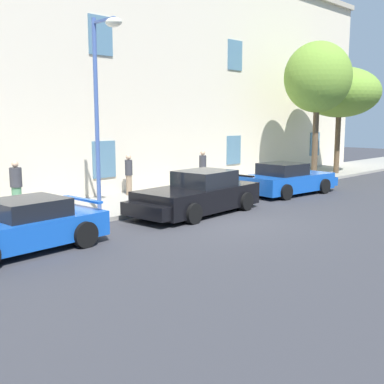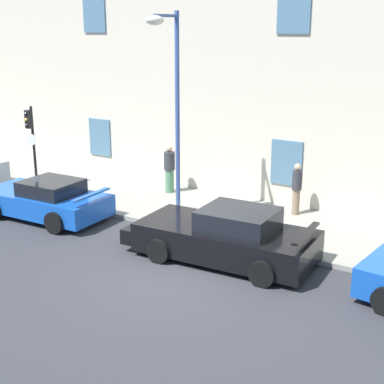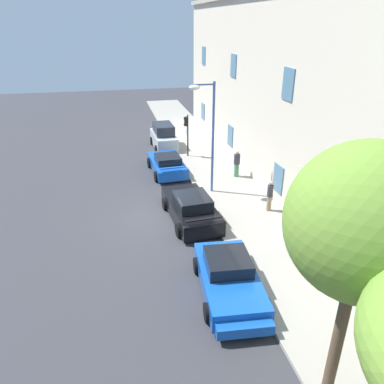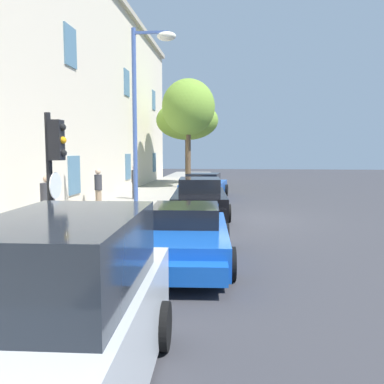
% 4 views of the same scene
% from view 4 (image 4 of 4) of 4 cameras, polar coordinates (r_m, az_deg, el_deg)
% --- Properties ---
extents(ground_plane, '(80.00, 80.00, 0.00)m').
position_cam_4_polar(ground_plane, '(15.29, 6.55, -3.73)').
color(ground_plane, '#333338').
extents(sidewalk, '(60.00, 3.90, 0.14)m').
position_cam_4_polar(sidewalk, '(15.83, -9.79, -3.19)').
color(sidewalk, gray).
rests_on(sidewalk, ground).
extents(building_facade, '(41.20, 3.74, 10.85)m').
position_cam_4_polar(building_facade, '(17.18, -22.10, 15.19)').
color(building_facade, beige).
rests_on(building_facade, ground).
extents(sportscar_red_lead, '(4.68, 2.34, 1.28)m').
position_cam_4_polar(sportscar_red_lead, '(9.11, -1.07, -6.63)').
color(sportscar_red_lead, '#144CB2').
rests_on(sportscar_red_lead, ground).
extents(sportscar_yellow_flank, '(5.20, 2.48, 1.45)m').
position_cam_4_polar(sportscar_yellow_flank, '(15.58, 1.09, -1.20)').
color(sportscar_yellow_flank, black).
rests_on(sportscar_yellow_flank, ground).
extents(sportscar_white_middle, '(4.77, 2.54, 1.36)m').
position_cam_4_polar(sportscar_white_middle, '(21.59, 1.83, 0.72)').
color(sportscar_white_middle, '#144CB2').
rests_on(sportscar_white_middle, ground).
extents(hatchback_parked, '(3.89, 1.88, 1.93)m').
position_cam_4_polar(hatchback_parked, '(4.38, -17.36, -17.15)').
color(hatchback_parked, '#B2B7BC').
rests_on(hatchback_parked, ground).
extents(tree_near_kerb, '(4.47, 4.47, 5.97)m').
position_cam_4_polar(tree_near_kerb, '(29.28, -0.69, 10.14)').
color(tree_near_kerb, brown).
rests_on(tree_near_kerb, sidewalk).
extents(tree_midblock, '(3.40, 3.40, 6.96)m').
position_cam_4_polar(tree_midblock, '(26.14, -0.51, 11.96)').
color(tree_midblock, brown).
rests_on(tree_midblock, sidewalk).
extents(traffic_light, '(0.44, 0.36, 3.04)m').
position_cam_4_polar(traffic_light, '(7.02, -19.03, 2.77)').
color(traffic_light, black).
rests_on(traffic_light, sidewalk).
extents(street_lamp, '(0.44, 1.42, 6.24)m').
position_cam_4_polar(street_lamp, '(13.17, -6.47, 13.92)').
color(street_lamp, '#3F5999').
rests_on(street_lamp, sidewalk).
extents(pedestrian_admiring, '(0.44, 0.44, 1.68)m').
position_cam_4_polar(pedestrian_admiring, '(20.18, -8.15, 1.48)').
color(pedestrian_admiring, '#333338').
rests_on(pedestrian_admiring, sidewalk).
extents(pedestrian_strolling, '(0.55, 0.55, 1.72)m').
position_cam_4_polar(pedestrian_strolling, '(12.20, -19.84, -1.71)').
color(pedestrian_strolling, '#4C7F59').
rests_on(pedestrian_strolling, sidewalk).
extents(pedestrian_bystander, '(0.41, 0.41, 1.67)m').
position_cam_4_polar(pedestrian_bystander, '(16.73, -13.20, 0.47)').
color(pedestrian_bystander, '#8C7259').
rests_on(pedestrian_bystander, sidewalk).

